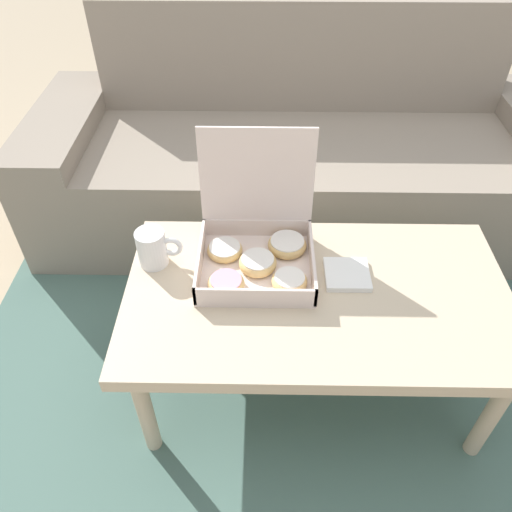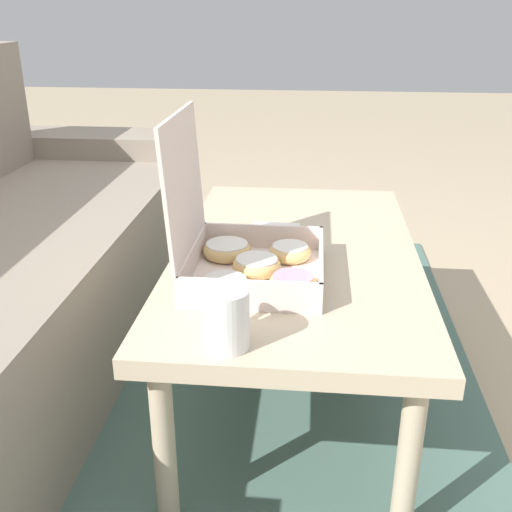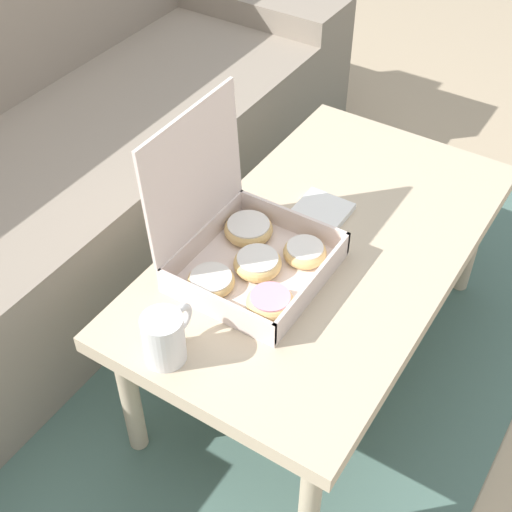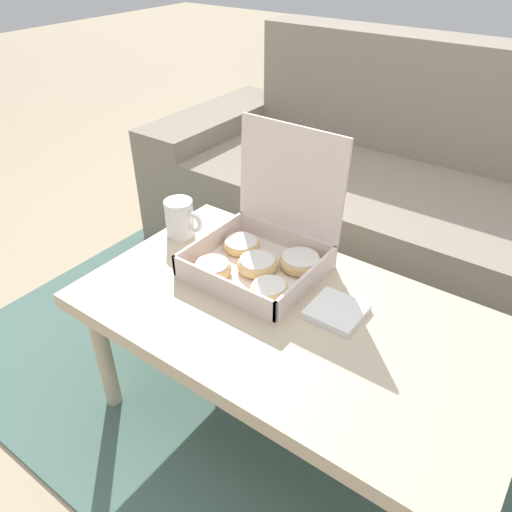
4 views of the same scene
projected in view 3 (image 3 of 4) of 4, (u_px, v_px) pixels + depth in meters
The scene contains 7 objects.
ground_plane at pixel (282, 342), 1.93m from camera, with size 12.00×12.00×0.00m, color tan.
area_rug at pixel (192, 297), 2.04m from camera, with size 2.22×1.81×0.01m, color #4C6B60.
couch at pixel (50, 165), 2.04m from camera, with size 2.10×0.77×0.84m.
coffee_table at pixel (324, 256), 1.63m from camera, with size 1.03×0.57×0.42m.
pastry_box at pixel (247, 249), 1.51m from camera, with size 0.31×0.30×0.35m.
coffee_mug at pixel (165, 337), 1.33m from camera, with size 0.13×0.08×0.11m.
napkin_stack at pixel (321, 211), 1.67m from camera, with size 0.12×0.12×0.02m.
Camera 3 is at (-1.09, -0.61, 1.50)m, focal length 50.00 mm.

